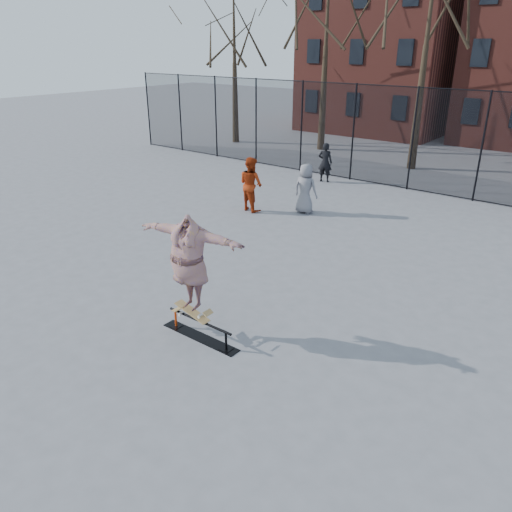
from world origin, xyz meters
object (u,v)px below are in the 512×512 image
Objects in this scene: skate_rail at (200,331)px; bystander_red at (251,184)px; skateboard at (192,314)px; skater at (190,268)px; bystander_grey at (306,189)px; bystander_black at (325,162)px.

skate_rail is 8.48m from bystander_red.
skateboard is 1.02m from skater.
skateboard is at bearing 102.57° from bystander_grey.
bystander_red is (-4.41, 7.20, 0.79)m from skate_rail.
bystander_grey is 1.04× the size of bystander_black.
bystander_red is at bearing 24.42° from bystander_grey.
skateboard is at bearing 131.92° from bystander_red.
skater is 12.96m from bystander_black.
skate_rail is 0.79× the size of skater.
bystander_red reaches higher than skateboard.
bystander_grey is (-2.54, 8.13, 0.40)m from skateboard.
bystander_grey is 0.91× the size of bystander_red.
bystander_grey is (-2.74, 8.13, 0.70)m from skate_rail.
skate_rail is 1.14× the size of bystander_black.
bystander_grey is (-2.54, 8.13, -0.62)m from skater.
bystander_red is at bearing 120.35° from skateboard.
skate_rail is at bearing 95.68° from bystander_black.
bystander_black is at bearing 100.80° from skater.
skater reaches higher than bystander_grey.
bystander_red is at bearing 75.76° from bystander_black.
bystander_black is at bearing -72.83° from bystander_grey.
skater reaches higher than bystander_red.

